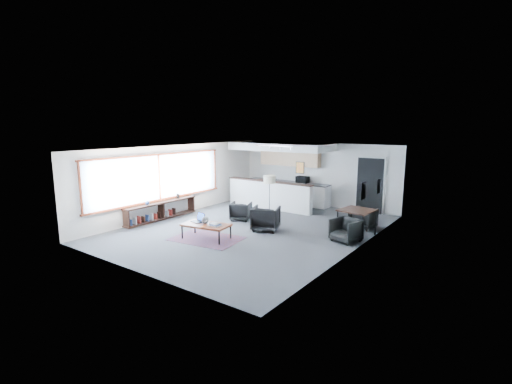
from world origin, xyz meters
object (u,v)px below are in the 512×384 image
Objects in this scene: ceramic_pot at (205,220)px; dining_chair_near at (346,231)px; laptop at (199,219)px; armchair_left at (241,210)px; armchair_right at (266,217)px; dining_chair_far at (363,219)px; coffee_table at (206,225)px; dining_table at (357,212)px; microwave at (302,179)px; book_stack at (215,225)px; floor_lamp at (270,181)px.

ceramic_pot reaches higher than dining_chair_near.
armchair_left is at bearing 109.02° from laptop.
armchair_right is 3.20m from dining_chair_far.
coffee_table is 1.41× the size of dining_table.
armchair_left is 1.10× the size of dining_chair_far.
microwave reaches higher than armchair_left.
laptop is 4.79m from dining_table.
coffee_table is 0.38m from book_stack.
ceramic_pot is 0.35× the size of dining_chair_far.
laptop is at bearing 168.42° from ceramic_pot.
floor_lamp is at bearing 173.99° from dining_table.
dining_chair_near reaches higher than book_stack.
laptop is 1.37× the size of book_stack.
floor_lamp is at bearing 96.59° from book_stack.
dining_chair_far reaches higher than dining_chair_near.
armchair_right reaches higher than dining_chair_far.
ceramic_pot is 0.26× the size of armchair_right.
floor_lamp is at bearing -81.39° from armchair_right.
armchair_right is at bearing -59.67° from floor_lamp.
coffee_table is at bearing 55.60° from dining_chair_far.
ceramic_pot is (-0.05, 0.01, 0.15)m from coffee_table.
ceramic_pot is 0.71× the size of book_stack.
dining_chair_far is (2.44, 2.07, -0.11)m from armchair_right.
armchair_right is (1.26, 1.72, -0.11)m from laptop.
microwave is at bearing 140.44° from dining_table.
dining_table is 4.53m from microwave.
floor_lamp reaches higher than microwave.
armchair_right reaches higher than dining_chair_near.
laptop is 0.74m from book_stack.
coffee_table is 2.14× the size of armchair_left.
laptop reaches higher than armchair_left.
dining_chair_near is at bearing 43.08° from laptop.
armchair_left is at bearing -117.99° from floor_lamp.
armchair_left is 4.06m from dining_table.
floor_lamp is 2.41× the size of dining_chair_far.
dining_chair_near is at bearing 99.72° from dining_chair_far.
dining_table reaches higher than laptop.
microwave is (-0.02, 2.51, -0.22)m from floor_lamp.
microwave is at bearing -24.33° from dining_chair_far.
dining_chair_near is at bearing 166.98° from armchair_right.
floor_lamp reaches higher than dining_chair_far.
dining_chair_far is (-0.10, 1.68, 0.00)m from dining_chair_near.
armchair_left is 0.46× the size of floor_lamp.
dining_chair_near is 1.24× the size of microwave.
book_stack is at bearing 7.05° from laptop.
armchair_left is 0.66× the size of dining_table.
microwave is at bearing 148.99° from dining_chair_near.
armchair_left reaches higher than dining_chair_near.
book_stack is 0.62× the size of microwave.
dining_table is 0.91m from dining_chair_near.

